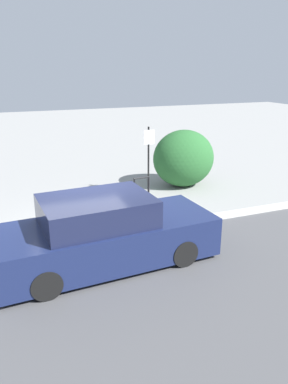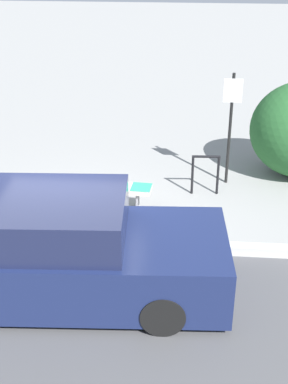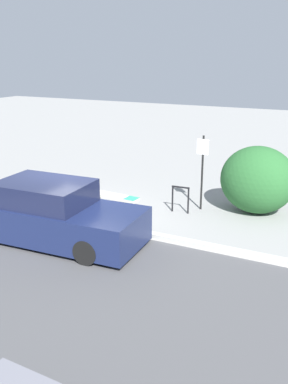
% 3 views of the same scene
% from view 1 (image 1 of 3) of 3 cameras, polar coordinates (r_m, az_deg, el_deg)
% --- Properties ---
extents(ground_plane, '(60.00, 60.00, 0.00)m').
position_cam_1_polar(ground_plane, '(9.55, -9.01, -7.22)').
color(ground_plane, gray).
extents(curb, '(60.00, 0.20, 0.13)m').
position_cam_1_polar(curb, '(9.52, -9.03, -6.87)').
color(curb, '#B7B7B2').
rests_on(curb, ground_plane).
extents(bench, '(1.68, 0.49, 0.55)m').
position_cam_1_polar(bench, '(10.55, -7.89, -1.76)').
color(bench, '#99999E').
rests_on(bench, ground_plane).
extents(bike_rack, '(0.55, 0.08, 0.83)m').
position_cam_1_polar(bike_rack, '(11.84, -0.37, 0.78)').
color(bike_rack, black).
rests_on(bike_rack, ground_plane).
extents(sign_post, '(0.36, 0.08, 2.30)m').
position_cam_1_polar(sign_post, '(12.26, 0.71, 5.68)').
color(sign_post, black).
rests_on(sign_post, ground_plane).
extents(shrub_hedge, '(2.22, 1.88, 2.03)m').
position_cam_1_polar(shrub_hedge, '(13.46, 6.04, 5.12)').
color(shrub_hedge, '#28602D').
rests_on(shrub_hedge, ground_plane).
extents(parked_car_near, '(4.84, 2.06, 1.55)m').
position_cam_1_polar(parked_car_near, '(8.14, -6.06, -6.43)').
color(parked_car_near, black).
rests_on(parked_car_near, ground_plane).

